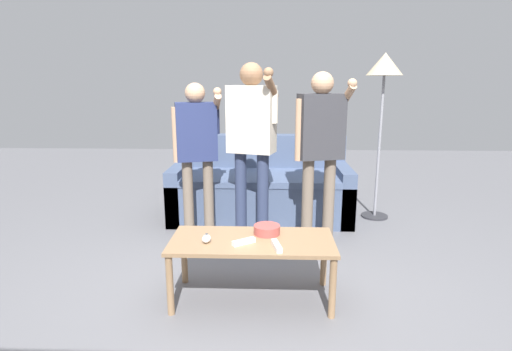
{
  "coord_description": "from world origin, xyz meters",
  "views": [
    {
      "loc": [
        0.08,
        -2.59,
        1.42
      ],
      "look_at": [
        -0.03,
        0.36,
        0.73
      ],
      "focal_mm": 28.17,
      "sensor_mm": 36.0,
      "label": 1
    }
  ],
  "objects_px": {
    "floor_lamp": "(384,75)",
    "snack_bowl": "(267,230)",
    "player_left": "(197,143)",
    "player_center": "(252,133)",
    "coffee_table": "(252,247)",
    "game_remote_wand_far": "(277,246)",
    "couch": "(261,189)",
    "player_right": "(321,140)",
    "game_remote_nunchuk": "(206,239)",
    "game_remote_wand_near": "(244,242)"
  },
  "relations": [
    {
      "from": "couch",
      "to": "player_right",
      "type": "distance_m",
      "value": 1.16
    },
    {
      "from": "couch",
      "to": "player_right",
      "type": "height_order",
      "value": "player_right"
    },
    {
      "from": "snack_bowl",
      "to": "floor_lamp",
      "type": "relative_size",
      "value": 0.1
    },
    {
      "from": "couch",
      "to": "floor_lamp",
      "type": "xyz_separation_m",
      "value": [
        1.23,
        -0.01,
        1.19
      ]
    },
    {
      "from": "couch",
      "to": "game_remote_wand_far",
      "type": "distance_m",
      "value": 1.88
    },
    {
      "from": "coffee_table",
      "to": "player_center",
      "type": "bearing_deg",
      "value": 92.87
    },
    {
      "from": "snack_bowl",
      "to": "player_center",
      "type": "xyz_separation_m",
      "value": [
        -0.14,
        0.88,
        0.54
      ]
    },
    {
      "from": "player_right",
      "to": "game_remote_wand_near",
      "type": "relative_size",
      "value": 10.04
    },
    {
      "from": "coffee_table",
      "to": "player_right",
      "type": "bearing_deg",
      "value": 60.05
    },
    {
      "from": "snack_bowl",
      "to": "game_remote_wand_far",
      "type": "xyz_separation_m",
      "value": [
        0.06,
        -0.24,
        -0.01
      ]
    },
    {
      "from": "game_remote_wand_far",
      "to": "floor_lamp",
      "type": "bearing_deg",
      "value": 59.72
    },
    {
      "from": "player_left",
      "to": "player_right",
      "type": "distance_m",
      "value": 1.08
    },
    {
      "from": "coffee_table",
      "to": "floor_lamp",
      "type": "xyz_separation_m",
      "value": [
        1.24,
        1.73,
        1.12
      ]
    },
    {
      "from": "floor_lamp",
      "to": "game_remote_wand_far",
      "type": "distance_m",
      "value": 2.4
    },
    {
      "from": "snack_bowl",
      "to": "couch",
      "type": "bearing_deg",
      "value": 92.88
    },
    {
      "from": "floor_lamp",
      "to": "snack_bowl",
      "type": "bearing_deg",
      "value": -125.31
    },
    {
      "from": "coffee_table",
      "to": "game_remote_nunchuk",
      "type": "height_order",
      "value": "game_remote_nunchuk"
    },
    {
      "from": "floor_lamp",
      "to": "game_remote_wand_far",
      "type": "relative_size",
      "value": 10.12
    },
    {
      "from": "floor_lamp",
      "to": "player_right",
      "type": "height_order",
      "value": "floor_lamp"
    },
    {
      "from": "couch",
      "to": "game_remote_nunchuk",
      "type": "height_order",
      "value": "couch"
    },
    {
      "from": "coffee_table",
      "to": "floor_lamp",
      "type": "bearing_deg",
      "value": 54.24
    },
    {
      "from": "snack_bowl",
      "to": "game_remote_wand_far",
      "type": "bearing_deg",
      "value": -75.36
    },
    {
      "from": "player_left",
      "to": "game_remote_wand_near",
      "type": "xyz_separation_m",
      "value": [
        0.49,
        -1.13,
        -0.45
      ]
    },
    {
      "from": "player_right",
      "to": "game_remote_wand_far",
      "type": "distance_m",
      "value": 1.24
    },
    {
      "from": "couch",
      "to": "player_left",
      "type": "distance_m",
      "value": 1.05
    },
    {
      "from": "game_remote_wand_far",
      "to": "snack_bowl",
      "type": "bearing_deg",
      "value": 104.64
    },
    {
      "from": "snack_bowl",
      "to": "game_remote_nunchuk",
      "type": "height_order",
      "value": "snack_bowl"
    },
    {
      "from": "game_remote_nunchuk",
      "to": "floor_lamp",
      "type": "height_order",
      "value": "floor_lamp"
    },
    {
      "from": "couch",
      "to": "player_right",
      "type": "xyz_separation_m",
      "value": [
        0.52,
        -0.8,
        0.65
      ]
    },
    {
      "from": "player_right",
      "to": "snack_bowl",
      "type": "bearing_deg",
      "value": -118.12
    },
    {
      "from": "player_left",
      "to": "floor_lamp",
      "type": "bearing_deg",
      "value": 20.52
    },
    {
      "from": "snack_bowl",
      "to": "player_right",
      "type": "xyz_separation_m",
      "value": [
        0.44,
        0.82,
        0.5
      ]
    },
    {
      "from": "game_remote_nunchuk",
      "to": "player_center",
      "type": "xyz_separation_m",
      "value": [
        0.24,
        1.04,
        0.55
      ]
    },
    {
      "from": "player_center",
      "to": "player_right",
      "type": "xyz_separation_m",
      "value": [
        0.58,
        -0.06,
        -0.05
      ]
    },
    {
      "from": "game_remote_nunchuk",
      "to": "player_center",
      "type": "height_order",
      "value": "player_center"
    },
    {
      "from": "player_left",
      "to": "player_center",
      "type": "relative_size",
      "value": 0.9
    },
    {
      "from": "snack_bowl",
      "to": "game_remote_nunchuk",
      "type": "bearing_deg",
      "value": -157.39
    },
    {
      "from": "player_center",
      "to": "game_remote_wand_far",
      "type": "height_order",
      "value": "player_center"
    },
    {
      "from": "player_center",
      "to": "game_remote_wand_near",
      "type": "xyz_separation_m",
      "value": [
        0.0,
        -1.06,
        -0.56
      ]
    },
    {
      "from": "couch",
      "to": "game_remote_wand_near",
      "type": "xyz_separation_m",
      "value": [
        -0.06,
        -1.81,
        0.14
      ]
    },
    {
      "from": "floor_lamp",
      "to": "game_remote_wand_far",
      "type": "bearing_deg",
      "value": -120.28
    },
    {
      "from": "coffee_table",
      "to": "player_left",
      "type": "height_order",
      "value": "player_left"
    },
    {
      "from": "coffee_table",
      "to": "game_remote_wand_near",
      "type": "xyz_separation_m",
      "value": [
        -0.05,
        -0.08,
        0.07
      ]
    },
    {
      "from": "player_center",
      "to": "game_remote_wand_far",
      "type": "relative_size",
      "value": 9.38
    },
    {
      "from": "couch",
      "to": "coffee_table",
      "type": "bearing_deg",
      "value": -90.43
    },
    {
      "from": "floor_lamp",
      "to": "player_left",
      "type": "distance_m",
      "value": 1.99
    },
    {
      "from": "game_remote_wand_far",
      "to": "player_right",
      "type": "bearing_deg",
      "value": 70.43
    },
    {
      "from": "couch",
      "to": "player_right",
      "type": "bearing_deg",
      "value": -57.04
    },
    {
      "from": "couch",
      "to": "coffee_table",
      "type": "relative_size",
      "value": 1.75
    },
    {
      "from": "snack_bowl",
      "to": "player_left",
      "type": "relative_size",
      "value": 0.13
    }
  ]
}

